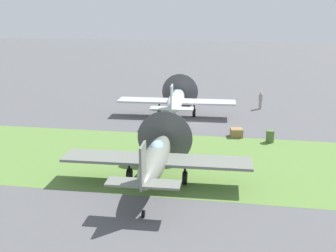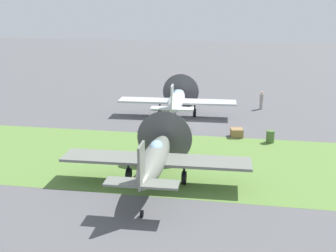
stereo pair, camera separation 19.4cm
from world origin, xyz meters
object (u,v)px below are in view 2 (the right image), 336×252
Objects in this scene: supply_crate at (237,133)px; ground_crew_chief at (261,100)px; fuel_drum at (270,137)px; airplane_lead at (177,100)px; airplane_wingman at (155,159)px.

ground_crew_chief is at bearing 76.77° from supply_crate.
fuel_drum is 1.00× the size of supply_crate.
airplane_lead is 8.77m from ground_crew_chief.
supply_crate is at bearing -44.39° from airplane_lead.
ground_crew_chief is 10.19m from fuel_drum.
ground_crew_chief is 1.92× the size of fuel_drum.
airplane_lead is 0.99× the size of airplane_wingman.
airplane_lead reaches higher than fuel_drum.
supply_crate is at bearing 6.91° from ground_crew_chief.
fuel_drum is (6.82, 8.82, -1.15)m from airplane_wingman.
fuel_drum is at bearing 50.42° from airplane_wingman.
airplane_wingman is at bearing -88.59° from airplane_lead.
airplane_lead is 11.72× the size of fuel_drum.
supply_crate is (5.39, -4.82, -1.26)m from airplane_lead.
airplane_wingman is 11.21m from fuel_drum.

